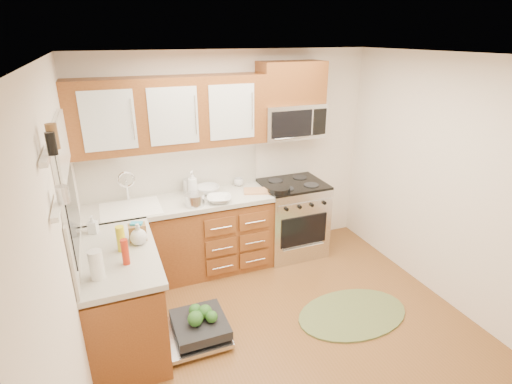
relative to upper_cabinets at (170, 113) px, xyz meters
name	(u,v)px	position (x,y,z in m)	size (l,w,h in m)	color
floor	(293,335)	(0.73, -1.57, -1.88)	(3.50, 3.50, 0.00)	brown
ceiling	(305,57)	(0.73, -1.57, 0.62)	(3.50, 3.50, 0.00)	white
wall_back	(232,158)	(0.73, 0.18, -0.62)	(3.50, 0.04, 2.50)	white
wall_front	(476,367)	(0.73, -3.33, -0.62)	(3.50, 0.04, 2.50)	white
wall_left	(69,255)	(-1.02, -1.57, -0.62)	(0.04, 3.50, 2.50)	white
wall_right	(457,187)	(2.48, -1.57, -0.62)	(0.04, 3.50, 2.50)	white
base_cabinet_back	(182,240)	(0.00, -0.12, -1.45)	(2.05, 0.60, 0.85)	brown
base_cabinet_left	(123,301)	(-0.72, -1.05, -1.45)	(0.60, 1.25, 0.85)	brown
countertop_back	(180,203)	(0.00, -0.14, -0.97)	(2.07, 0.64, 0.05)	beige
countertop_left	(118,254)	(-0.71, -1.05, -0.97)	(0.64, 1.27, 0.05)	beige
backsplash_back	(172,169)	(0.00, 0.16, -0.67)	(2.05, 0.02, 0.57)	#B3ADA1
backsplash_left	(74,228)	(-1.01, -1.05, -0.67)	(0.02, 1.25, 0.57)	#B3ADA1
upper_cabinets	(170,113)	(0.00, 0.00, 0.00)	(2.05, 0.35, 0.75)	brown
cabinet_over_mw	(291,82)	(1.41, 0.00, 0.26)	(0.76, 0.35, 0.47)	brown
range	(292,218)	(1.41, -0.15, -1.40)	(0.76, 0.64, 0.95)	silver
microwave	(291,120)	(1.41, -0.02, -0.18)	(0.76, 0.38, 0.40)	silver
sink	(132,219)	(-0.52, -0.16, -1.07)	(0.62, 0.50, 0.26)	white
dishwasher	(196,329)	(-0.13, -1.27, -1.77)	(0.70, 0.60, 0.20)	silver
window	(67,189)	(-1.01, -1.07, -0.32)	(0.03, 1.05, 1.05)	white
window_blind	(63,147)	(-0.98, -1.07, 0.00)	(0.02, 0.96, 0.40)	white
shelf_upper	(47,155)	(-0.99, -1.92, 0.17)	(0.04, 0.40, 0.03)	white
shelf_lower	(57,206)	(-0.99, -1.92, -0.12)	(0.04, 0.40, 0.03)	white
rug	(352,314)	(1.42, -1.53, -1.86)	(1.16, 0.76, 0.02)	olive
skillet	(279,189)	(1.12, -0.33, -0.90)	(0.26, 0.26, 0.05)	black
stock_pot	(195,200)	(0.13, -0.31, -0.89)	(0.21, 0.21, 0.13)	silver
cutting_board	(257,191)	(0.91, -0.20, -0.94)	(0.31, 0.20, 0.02)	tan
canister	(187,186)	(0.14, 0.07, -0.87)	(0.11, 0.11, 0.17)	silver
paper_towel_roll	(96,265)	(-0.88, -1.40, -0.83)	(0.11, 0.11, 0.23)	white
mustard_bottle	(121,239)	(-0.67, -1.04, -0.84)	(0.07, 0.07, 0.23)	yellow
red_bottle	(125,252)	(-0.66, -1.28, -0.84)	(0.06, 0.06, 0.22)	#AE240E
wooden_box	(137,232)	(-0.52, -0.89, -0.88)	(0.15, 0.11, 0.15)	brown
blue_carton	(137,231)	(-0.52, -0.88, -0.87)	(0.10, 0.06, 0.17)	teal
bowl_a	(219,199)	(0.41, -0.32, -0.92)	(0.27, 0.27, 0.07)	#999999
bowl_b	(208,190)	(0.35, -0.03, -0.91)	(0.28, 0.28, 0.09)	#999999
cup	(239,182)	(0.77, 0.07, -0.90)	(0.12, 0.12, 0.09)	#999999
soap_bottle_a	(193,184)	(0.17, -0.08, -0.79)	(0.12, 0.12, 0.31)	#999999
soap_bottle_b	(93,224)	(-0.90, -0.60, -0.86)	(0.08, 0.08, 0.17)	#999999
soap_bottle_c	(138,234)	(-0.53, -0.97, -0.85)	(0.15, 0.15, 0.19)	#999999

